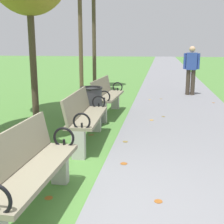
{
  "coord_description": "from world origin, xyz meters",
  "views": [
    {
      "loc": [
        0.76,
        -2.71,
        1.71
      ],
      "look_at": [
        -0.05,
        2.32,
        0.55
      ],
      "focal_mm": 48.14,
      "sensor_mm": 36.0,
      "label": 1
    }
  ],
  "objects": [
    {
      "name": "trash_bin",
      "position": [
        -0.65,
        3.31,
        0.42
      ],
      "size": [
        0.48,
        0.48,
        0.84
      ],
      "color": "#38383D",
      "rests_on": "ground"
    },
    {
      "name": "park_bench_2",
      "position": [
        -0.5,
        2.2,
        0.49
      ],
      "size": [
        0.53,
        1.62,
        0.9
      ],
      "color": "gray",
      "rests_on": "ground"
    },
    {
      "name": "paved_walkway",
      "position": [
        1.31,
        18.0,
        0.01
      ],
      "size": [
        2.63,
        44.0,
        0.02
      ],
      "primitive_type": "cube",
      "color": "slate",
      "rests_on": "ground"
    },
    {
      "name": "park_bench_3",
      "position": [
        -0.5,
        4.38,
        0.49
      ],
      "size": [
        0.55,
        1.62,
        0.9
      ],
      "color": "gray",
      "rests_on": "ground"
    },
    {
      "name": "scattered_leaves",
      "position": [
        0.6,
        2.24,
        0.02
      ],
      "size": [
        4.7,
        8.79,
        0.02
      ],
      "color": "#BC842D",
      "rests_on": "ground"
    },
    {
      "name": "pedestrian_walking",
      "position": [
        1.77,
        7.67,
        0.93
      ],
      "size": [
        0.53,
        0.24,
        1.62
      ],
      "color": "#3D3328",
      "rests_on": "paved_walkway"
    },
    {
      "name": "ground_plane",
      "position": [
        0.0,
        0.0,
        0.0
      ],
      "size": [
        80.0,
        80.0,
        0.0
      ],
      "primitive_type": "plane",
      "color": "#4C7F38"
    },
    {
      "name": "park_bench_1",
      "position": [
        -0.5,
        -0.11,
        0.49
      ],
      "size": [
        0.5,
        1.61,
        0.9
      ],
      "color": "gray",
      "rests_on": "ground"
    }
  ]
}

